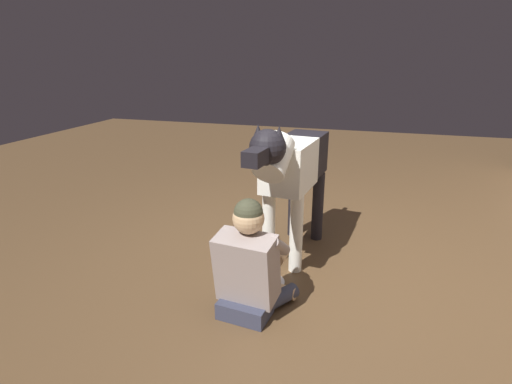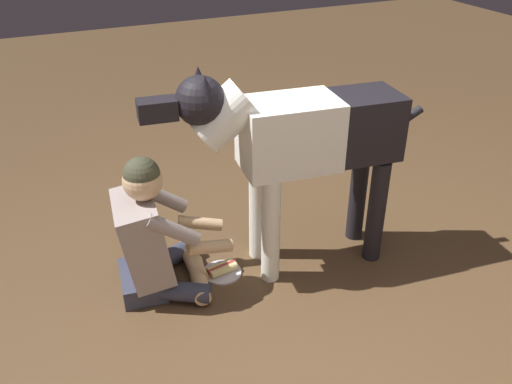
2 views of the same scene
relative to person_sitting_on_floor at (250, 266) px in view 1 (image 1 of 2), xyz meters
name	(u,v)px [view 1 (image 1 of 2)]	position (x,y,z in m)	size (l,w,h in m)	color
ground_plane	(312,266)	(-0.74, 0.32, -0.34)	(13.46, 13.46, 0.00)	#523A24
person_sitting_on_floor	(250,266)	(0.00, 0.00, 0.00)	(0.67, 0.57, 0.83)	#323648
large_dog	(292,169)	(-0.84, 0.10, 0.47)	(1.61, 0.44, 1.26)	silver
hot_dog_on_plate	(270,279)	(-0.38, 0.04, -0.32)	(0.23, 0.23, 0.06)	silver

